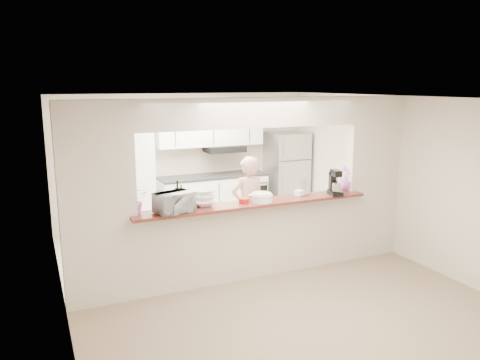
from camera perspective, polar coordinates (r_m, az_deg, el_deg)
floor at (r=6.79m, az=1.54°, el=-11.58°), size 6.00×6.00×0.00m
tile_overlay at (r=8.11m, az=-3.27°, el=-7.59°), size 5.00×2.90×0.01m
partition at (r=6.35m, az=1.62°, el=0.81°), size 5.00×0.15×2.50m
bar_counter at (r=6.58m, az=1.59°, el=-6.98°), size 3.40×0.38×1.09m
kitchen_cabinets at (r=8.87m, az=-7.19°, el=0.51°), size 3.15×0.62×2.25m
refrigerator at (r=9.71m, az=5.66°, el=0.76°), size 0.75×0.70×1.70m
flower_left at (r=5.94m, az=-12.65°, el=-2.47°), size 0.35×0.32×0.33m
wine_bottle_a at (r=6.09m, az=-7.62°, el=-2.14°), size 0.07×0.07×0.37m
wine_bottle_b at (r=6.11m, az=-7.16°, el=-2.31°), size 0.06×0.06×0.31m
toaster_oven at (r=5.91m, az=-8.06°, el=-2.74°), size 0.53×0.43×0.26m
serving_bowls at (r=6.19m, az=-4.45°, el=-2.18°), size 0.31×0.31×0.22m
plate_stack_a at (r=6.41m, az=2.66°, el=-2.12°), size 0.27×0.27×0.12m
plate_stack_b at (r=6.40m, az=2.70°, el=-2.23°), size 0.30×0.30×0.10m
red_bowl at (r=6.34m, az=0.49°, el=-2.53°), size 0.14×0.14×0.07m
tan_bowl at (r=6.52m, az=1.69°, el=-2.11°), size 0.15×0.15×0.07m
utensil_caddy at (r=6.83m, az=7.47°, el=-1.02°), size 0.29×0.24×0.23m
stand_mixer at (r=6.91m, az=11.50°, el=-0.43°), size 0.21×0.28×0.37m
flower_right at (r=7.26m, az=12.87°, el=0.26°), size 0.26×0.26×0.38m
person at (r=7.33m, az=0.95°, el=-3.27°), size 0.59×0.41×1.58m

